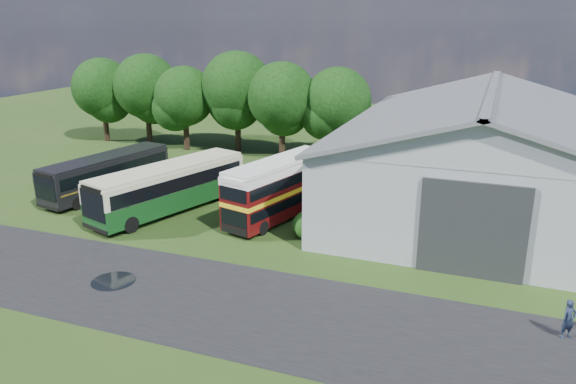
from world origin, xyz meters
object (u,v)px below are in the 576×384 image
at_px(storage_shed, 486,147).
at_px(bus_dark_single, 107,174).
at_px(bus_green_single, 169,187).
at_px(visitor_a, 569,320).
at_px(bus_maroon_double, 279,189).

bearing_deg(storage_shed, bus_dark_single, -164.84).
xyz_separation_m(bus_green_single, visitor_a, (23.76, -7.71, -0.86)).
relative_size(storage_shed, bus_green_single, 2.08).
bearing_deg(bus_maroon_double, storage_shed, 46.04).
distance_m(bus_green_single, bus_maroon_double, 7.52).
relative_size(bus_maroon_double, visitor_a, 5.52).
xyz_separation_m(storage_shed, bus_dark_single, (-26.06, -7.06, -2.63)).
height_order(storage_shed, bus_maroon_double, storage_shed).
height_order(storage_shed, bus_green_single, storage_shed).
distance_m(bus_green_single, bus_dark_single, 6.73).
bearing_deg(storage_shed, bus_green_single, -155.66).
xyz_separation_m(bus_green_single, bus_dark_single, (-6.49, 1.79, -0.17)).
relative_size(bus_maroon_double, bus_dark_single, 0.87).
distance_m(storage_shed, bus_dark_single, 27.12).
bearing_deg(bus_maroon_double, bus_dark_single, -166.21).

